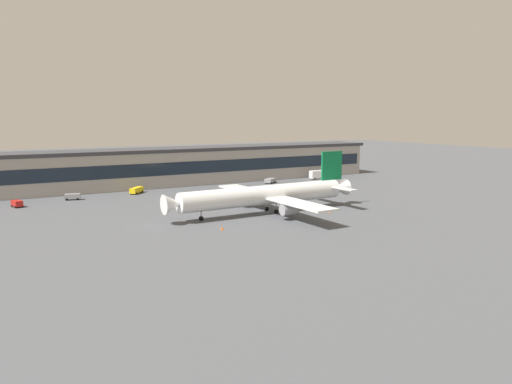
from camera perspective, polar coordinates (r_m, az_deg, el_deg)
The scene contains 10 objects.
ground_plane at distance 129.03m, azimuth 0.90°, elevation -2.22°, with size 600.00×600.00×0.00m, color #4C4F54.
terminal_building at distance 182.47m, azimuth -9.01°, elevation 3.03°, with size 163.93×17.01×13.39m.
airliner at distance 125.71m, azimuth 1.27°, elevation -0.33°, with size 54.78×46.94×15.15m.
fuel_truck at distance 197.34m, azimuth 7.48°, elevation 2.08°, with size 8.63×3.60×3.35m.
baggage_tug at distance 149.33m, azimuth -26.06°, elevation -1.19°, with size 2.96×4.02×1.85m.
pushback_tractor at distance 182.89m, azimuth 1.67°, elevation 1.36°, with size 5.45×4.73×1.75m.
belt_loader at distance 163.09m, azimuth -13.72°, elevation 0.25°, with size 5.78×6.09×1.95m.
follow_me_car at distance 155.79m, azimuth -20.56°, elevation -0.48°, with size 4.74×2.99×1.85m.
traffic_cone_0 at distance 107.82m, azimuth -3.97°, elevation -4.23°, with size 0.60×0.60×0.75m, color #F2590C.
traffic_cone_1 at distance 127.06m, azimuth 8.58°, elevation -2.36°, with size 0.46×0.46×0.57m, color #F2590C.
Camera 1 is at (-65.32, -108.53, 24.56)m, focal length 34.36 mm.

